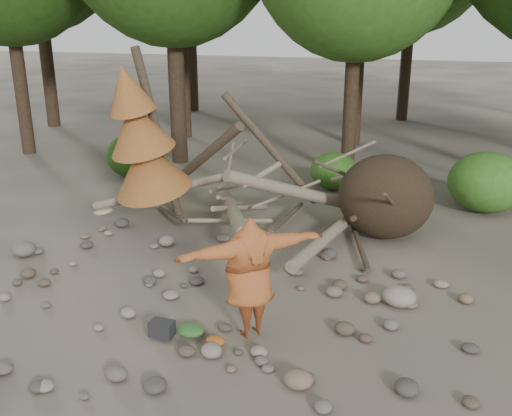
% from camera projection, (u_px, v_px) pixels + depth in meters
% --- Properties ---
extents(ground, '(120.00, 120.00, 0.00)m').
position_uv_depth(ground, '(215.00, 304.00, 10.38)').
color(ground, '#514C44').
rests_on(ground, ground).
extents(deadfall_pile, '(8.55, 5.24, 3.30)m').
position_uv_depth(deadfall_pile, '(360.00, 197.00, 13.33)').
color(deadfall_pile, '#332619').
rests_on(deadfall_pile, ground).
extents(dead_conifer, '(2.06, 2.16, 4.35)m').
position_uv_depth(dead_conifer, '(142.00, 142.00, 13.61)').
color(dead_conifer, '#4C3F30').
rests_on(dead_conifer, ground).
extents(bush_left, '(1.80, 1.80, 1.44)m').
position_uv_depth(bush_left, '(135.00, 155.00, 18.19)').
color(bush_left, '#285216').
rests_on(bush_left, ground).
extents(bush_mid, '(1.40, 1.40, 1.12)m').
position_uv_depth(bush_mid, '(334.00, 171.00, 17.02)').
color(bush_mid, '#34681E').
rests_on(bush_mid, ground).
extents(bush_right, '(2.00, 2.00, 1.60)m').
position_uv_depth(bush_right, '(487.00, 182.00, 15.04)').
color(bush_right, '#407B26').
rests_on(bush_right, ground).
extents(frisbee_thrower, '(3.63, 2.14, 2.02)m').
position_uv_depth(frisbee_thrower, '(249.00, 277.00, 8.97)').
color(frisbee_thrower, '#A85226').
rests_on(frisbee_thrower, ground).
extents(backpack, '(0.39, 0.26, 0.26)m').
position_uv_depth(backpack, '(162.00, 332.00, 9.24)').
color(backpack, black).
rests_on(backpack, ground).
extents(cloth_green, '(0.46, 0.38, 0.17)m').
position_uv_depth(cloth_green, '(191.00, 333.00, 9.29)').
color(cloth_green, '#2E6428').
rests_on(cloth_green, ground).
extents(cloth_orange, '(0.31, 0.26, 0.11)m').
position_uv_depth(cloth_orange, '(215.00, 343.00, 9.05)').
color(cloth_orange, '#AC561D').
rests_on(cloth_orange, ground).
extents(boulder_front_right, '(0.43, 0.38, 0.26)m').
position_uv_depth(boulder_front_right, '(298.00, 379.00, 8.05)').
color(boulder_front_right, '#806350').
rests_on(boulder_front_right, ground).
extents(boulder_mid_right, '(0.60, 0.54, 0.36)m').
position_uv_depth(boulder_mid_right, '(399.00, 296.00, 10.28)').
color(boulder_mid_right, gray).
rests_on(boulder_mid_right, ground).
extents(boulder_mid_left, '(0.55, 0.50, 0.33)m').
position_uv_depth(boulder_mid_left, '(23.00, 249.00, 12.40)').
color(boulder_mid_left, '#655F55').
rests_on(boulder_mid_left, ground).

